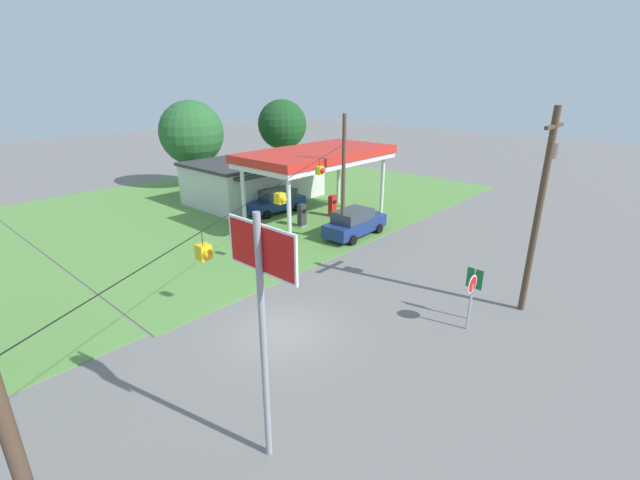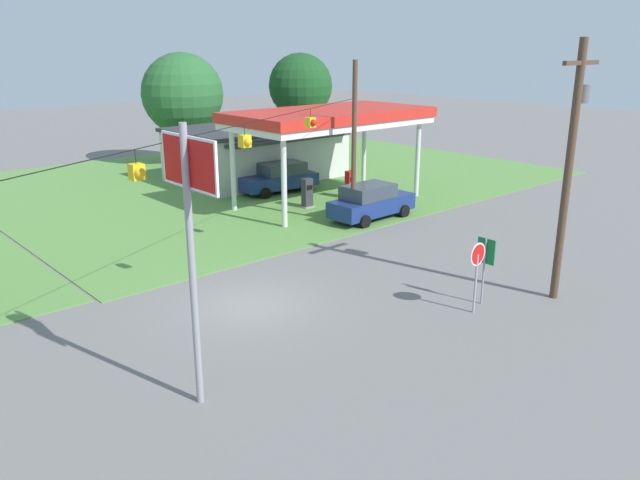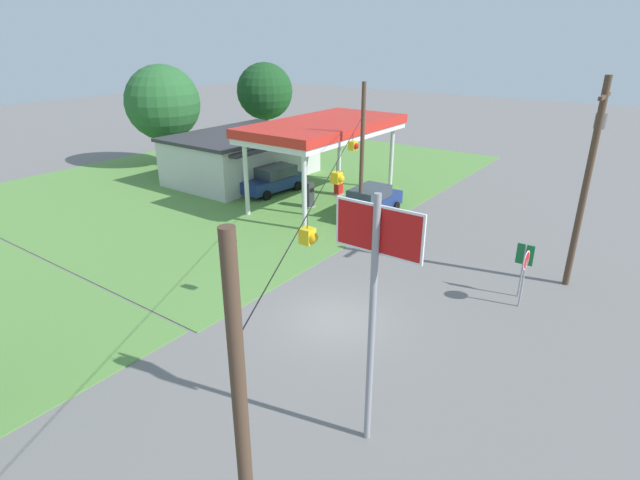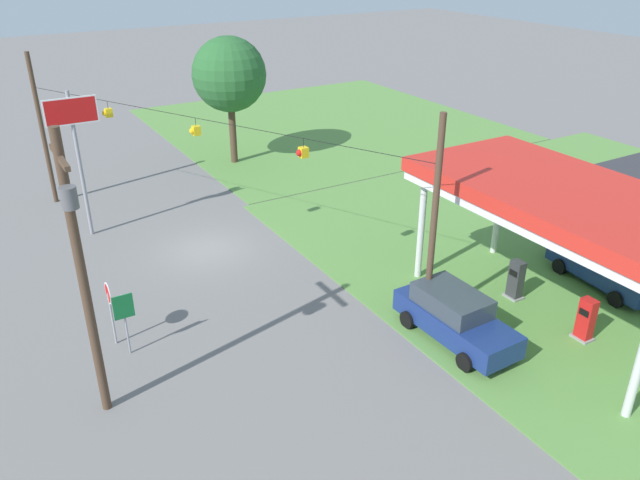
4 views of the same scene
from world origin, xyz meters
name	(u,v)px [view 4 (image 4 of 4)]	position (x,y,z in m)	size (l,w,h in m)	color
ground_plane	(207,250)	(0.00, 0.00, 0.00)	(160.00, 160.00, 0.00)	slate
grass_verge_opposite_corner	(324,124)	(-16.00, 16.00, 0.02)	(24.00, 24.00, 0.04)	#5B8E42
gas_station_canopy	(567,202)	(12.13, 9.17, 4.85)	(11.55, 5.87, 5.35)	silver
fuel_pump_near	(516,281)	(10.45, 9.17, 0.80)	(0.71, 0.56, 1.68)	gray
fuel_pump_far	(586,321)	(13.81, 9.17, 0.80)	(0.71, 0.56, 1.68)	gray
car_at_pumps_front	(454,316)	(11.35, 5.11, 0.97)	(4.96, 2.20, 1.89)	navy
car_at_pumps_rear	(608,265)	(11.66, 13.22, 0.96)	(5.03, 2.45, 1.87)	navy
stop_sign_roadside	(109,300)	(5.35, -5.58, 1.81)	(0.80, 0.08, 2.50)	#99999E
stop_sign_overhead	(75,133)	(-4.53, -4.24, 5.14)	(0.22, 2.35, 7.10)	gray
route_sign	(124,312)	(6.24, -5.30, 1.71)	(0.10, 0.70, 2.40)	gray
utility_pole_main	(81,266)	(8.71, -6.71, 5.05)	(2.20, 0.44, 9.01)	#4C3828
signal_span_gantry	(199,162)	(0.00, -0.01, 4.37)	(20.12, 10.24, 8.11)	#4C3828
tree_west_verge	(229,75)	(-11.05, 6.25, 5.64)	(4.58, 4.58, 7.96)	#4C3828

